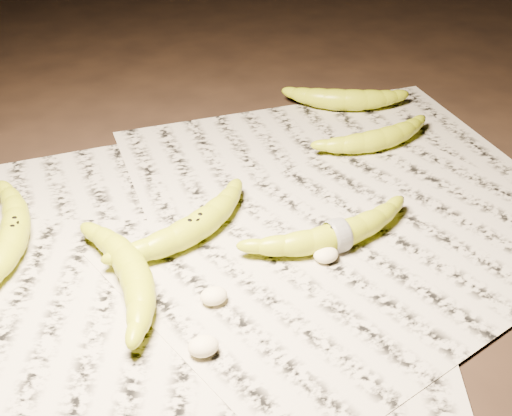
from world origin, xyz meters
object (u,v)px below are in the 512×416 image
object	(u,v)px
banana_left_a	(14,231)
banana_upper_b	(345,98)
banana_center	(194,226)
banana_taped	(337,233)
banana_left_b	(134,270)
banana_upper_a	(380,137)

from	to	relation	value
banana_left_a	banana_upper_b	world-z (taller)	same
banana_left_a	banana_center	bearing A→B (deg)	-94.55
banana_taped	banana_upper_b	xyz separation A→B (m)	(0.18, 0.35, 0.00)
banana_left_b	banana_upper_a	xyz separation A→B (m)	(0.42, 0.19, -0.00)
banana_left_b	banana_center	distance (m)	0.11
banana_taped	banana_upper_a	distance (m)	0.27
banana_upper_a	banana_left_b	bearing A→B (deg)	-161.48
banana_taped	banana_upper_b	size ratio (longest dim) A/B	1.16
banana_left_a	banana_left_b	bearing A→B (deg)	-123.56
banana_left_a	banana_center	distance (m)	0.22
banana_left_a	banana_upper_b	distance (m)	0.59
banana_center	banana_upper_b	xyz separation A→B (m)	(0.34, 0.27, -0.00)
banana_center	banana_upper_b	distance (m)	0.44
banana_center	banana_upper_a	world-z (taller)	banana_center
banana_center	banana_taped	size ratio (longest dim) A/B	0.97
banana_left_a	banana_left_b	size ratio (longest dim) A/B	1.09
banana_center	banana_upper_a	distance (m)	0.35
banana_left_b	banana_upper_b	distance (m)	0.54
banana_center	banana_taped	distance (m)	0.18
banana_upper_b	banana_left_b	bearing A→B (deg)	-117.74
banana_left_b	banana_taped	size ratio (longest dim) A/B	0.94
banana_upper_b	banana_left_a	bearing A→B (deg)	-134.94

